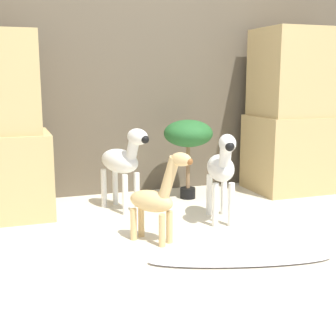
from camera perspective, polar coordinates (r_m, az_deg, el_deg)
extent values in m
plane|color=beige|center=(2.86, 5.50, -8.88)|extent=(14.00, 14.00, 0.00)
cube|color=brown|center=(4.01, -2.87, 12.87)|extent=(6.40, 0.08, 2.20)
cube|color=tan|center=(4.24, 15.89, 1.82)|extent=(0.89, 0.56, 0.64)
cube|color=tan|center=(4.19, 16.40, 11.06)|extent=(0.83, 0.53, 0.72)
cylinder|color=silver|center=(3.12, 7.72, -4.44)|extent=(0.04, 0.04, 0.29)
cylinder|color=silver|center=(3.10, 5.81, -4.49)|extent=(0.04, 0.04, 0.29)
cylinder|color=silver|center=(3.37, 6.81, -3.21)|extent=(0.04, 0.04, 0.29)
cylinder|color=silver|center=(3.36, 5.05, -3.25)|extent=(0.04, 0.04, 0.29)
ellipsoid|color=silver|center=(3.19, 6.42, 0.02)|extent=(0.27, 0.42, 0.17)
cylinder|color=silver|center=(3.01, 7.01, 1.65)|extent=(0.11, 0.14, 0.19)
ellipsoid|color=silver|center=(2.94, 7.25, 3.01)|extent=(0.15, 0.21, 0.11)
sphere|color=black|center=(2.86, 7.55, 2.59)|extent=(0.06, 0.06, 0.06)
cube|color=black|center=(3.00, 7.02, 1.81)|extent=(0.04, 0.08, 0.16)
cylinder|color=silver|center=(3.41, -3.82, -2.99)|extent=(0.04, 0.04, 0.29)
cylinder|color=silver|center=(3.35, -5.24, -3.27)|extent=(0.04, 0.04, 0.29)
cylinder|color=silver|center=(3.63, -6.45, -2.19)|extent=(0.04, 0.04, 0.29)
cylinder|color=silver|center=(3.57, -7.83, -2.44)|extent=(0.04, 0.04, 0.29)
ellipsoid|color=silver|center=(3.44, -5.94, 0.86)|extent=(0.31, 0.42, 0.17)
cylinder|color=silver|center=(3.29, -4.31, 2.52)|extent=(0.12, 0.15, 0.19)
ellipsoid|color=silver|center=(3.24, -3.74, 3.82)|extent=(0.17, 0.22, 0.11)
sphere|color=black|center=(3.18, -2.83, 3.51)|extent=(0.06, 0.06, 0.06)
cube|color=black|center=(3.29, -4.31, 2.68)|extent=(0.05, 0.08, 0.16)
cylinder|color=tan|center=(2.80, 0.17, -7.20)|extent=(0.04, 0.04, 0.20)
cylinder|color=tan|center=(2.74, -0.73, -7.63)|extent=(0.04, 0.04, 0.20)
cylinder|color=tan|center=(2.91, -3.28, -6.48)|extent=(0.04, 0.04, 0.20)
cylinder|color=tan|center=(2.85, -4.22, -6.86)|extent=(0.04, 0.04, 0.20)
ellipsoid|color=tan|center=(2.78, -2.07, -4.05)|extent=(0.28, 0.32, 0.13)
cylinder|color=tan|center=(2.67, 0.12, -1.26)|extent=(0.14, 0.15, 0.27)
ellipsoid|color=tan|center=(2.61, 1.60, 1.06)|extent=(0.14, 0.15, 0.08)
sphere|color=brown|center=(2.58, 2.64, 0.80)|extent=(0.04, 0.04, 0.04)
cylinder|color=black|center=(3.82, 2.42, -3.06)|extent=(0.12, 0.12, 0.09)
cylinder|color=brown|center=(3.77, 2.45, 0.07)|extent=(0.03, 0.03, 0.34)
ellipsoid|color=#235B28|center=(3.73, 2.49, 4.25)|extent=(0.39, 0.39, 0.21)
ellipsoid|color=silver|center=(2.59, 8.88, -10.90)|extent=(1.02, 0.46, 0.03)
cone|color=white|center=(2.52, 1.00, -10.56)|extent=(0.08, 0.08, 0.05)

